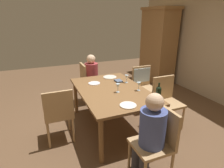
# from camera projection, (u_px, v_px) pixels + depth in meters

# --- Properties ---
(ground_plane) EXTENTS (10.00, 10.00, 0.00)m
(ground_plane) POSITION_uv_depth(u_px,v_px,m) (112.00, 126.00, 3.54)
(ground_plane) COLOR brown
(armoire_cabinet) EXTENTS (1.18, 0.62, 2.18)m
(armoire_cabinet) POSITION_uv_depth(u_px,v_px,m) (158.00, 45.00, 5.69)
(armoire_cabinet) COLOR olive
(armoire_cabinet) RESTS_ON ground_plane
(dining_table) EXTENTS (1.72, 1.12, 0.74)m
(dining_table) POSITION_uv_depth(u_px,v_px,m) (112.00, 93.00, 3.31)
(dining_table) COLOR brown
(dining_table) RESTS_ON ground_plane
(chair_right_end) EXTENTS (0.44, 0.44, 0.92)m
(chair_right_end) POSITION_uv_depth(u_px,v_px,m) (157.00, 139.00, 2.31)
(chair_right_end) COLOR tan
(chair_right_end) RESTS_ON ground_plane
(chair_left_end) EXTENTS (0.44, 0.44, 0.92)m
(chair_left_end) POSITION_uv_depth(u_px,v_px,m) (88.00, 80.00, 4.40)
(chair_left_end) COLOR tan
(chair_left_end) RESTS_ON ground_plane
(chair_far_right) EXTENTS (0.44, 0.44, 0.92)m
(chair_far_right) POSITION_uv_depth(u_px,v_px,m) (166.00, 98.00, 3.43)
(chair_far_right) COLOR tan
(chair_far_right) RESTS_ON ground_plane
(chair_near) EXTENTS (0.44, 0.44, 0.92)m
(chair_near) POSITION_uv_depth(u_px,v_px,m) (59.00, 112.00, 2.94)
(chair_near) COLOR tan
(chair_near) RESTS_ON ground_plane
(chair_far_left) EXTENTS (0.46, 0.44, 0.92)m
(chair_far_left) POSITION_uv_depth(u_px,v_px,m) (143.00, 81.00, 4.11)
(chair_far_left) COLOR tan
(chair_far_left) RESTS_ON ground_plane
(person_woman_host) EXTENTS (0.31, 0.36, 1.15)m
(person_woman_host) POSITION_uv_depth(u_px,v_px,m) (150.00, 132.00, 2.22)
(person_woman_host) COLOR #33333D
(person_woman_host) RESTS_ON ground_plane
(person_man_bearded) EXTENTS (0.30, 0.35, 1.12)m
(person_man_bearded) POSITION_uv_depth(u_px,v_px,m) (93.00, 75.00, 4.40)
(person_man_bearded) COLOR #33333D
(person_man_bearded) RESTS_ON ground_plane
(wine_bottle_tall_green) EXTENTS (0.08, 0.08, 0.31)m
(wine_bottle_tall_green) POSITION_uv_depth(u_px,v_px,m) (158.00, 94.00, 2.74)
(wine_bottle_tall_green) COLOR black
(wine_bottle_tall_green) RESTS_ON dining_table
(wine_glass_near_left) EXTENTS (0.07, 0.07, 0.15)m
(wine_glass_near_left) POSITION_uv_depth(u_px,v_px,m) (139.00, 85.00, 3.20)
(wine_glass_near_left) COLOR silver
(wine_glass_near_left) RESTS_ON dining_table
(wine_glass_centre) EXTENTS (0.07, 0.07, 0.15)m
(wine_glass_centre) POSITION_uv_depth(u_px,v_px,m) (127.00, 77.00, 3.59)
(wine_glass_centre) COLOR silver
(wine_glass_centre) RESTS_ON dining_table
(wine_glass_near_right) EXTENTS (0.07, 0.07, 0.15)m
(wine_glass_near_right) POSITION_uv_depth(u_px,v_px,m) (118.00, 86.00, 3.13)
(wine_glass_near_right) COLOR silver
(wine_glass_near_right) RESTS_ON dining_table
(dinner_plate_host) EXTENTS (0.22, 0.22, 0.01)m
(dinner_plate_host) POSITION_uv_depth(u_px,v_px,m) (94.00, 83.00, 3.56)
(dinner_plate_host) COLOR white
(dinner_plate_host) RESTS_ON dining_table
(dinner_plate_guest_left) EXTENTS (0.27, 0.27, 0.01)m
(dinner_plate_guest_left) POSITION_uv_depth(u_px,v_px,m) (110.00, 77.00, 3.92)
(dinner_plate_guest_left) COLOR silver
(dinner_plate_guest_left) RESTS_ON dining_table
(dinner_plate_guest_right) EXTENTS (0.24, 0.24, 0.01)m
(dinner_plate_guest_right) POSITION_uv_depth(u_px,v_px,m) (128.00, 105.00, 2.69)
(dinner_plate_guest_right) COLOR white
(dinner_plate_guest_right) RESTS_ON dining_table
(folded_napkin) EXTENTS (0.16, 0.13, 0.03)m
(folded_napkin) POSITION_uv_depth(u_px,v_px,m) (118.00, 81.00, 3.66)
(folded_napkin) COLOR #4C5B75
(folded_napkin) RESTS_ON dining_table
(handbag) EXTENTS (0.15, 0.29, 0.22)m
(handbag) POSITION_uv_depth(u_px,v_px,m) (154.00, 111.00, 3.87)
(handbag) COLOR brown
(handbag) RESTS_ON ground_plane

